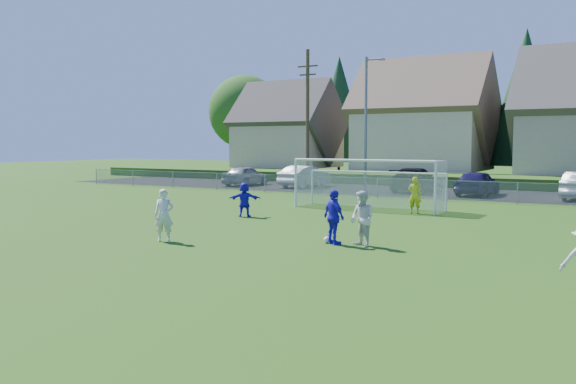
% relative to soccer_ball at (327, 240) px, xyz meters
% --- Properties ---
extents(ground, '(160.00, 160.00, 0.00)m').
position_rel_soccer_ball_xyz_m(ground, '(-2.89, -5.59, -0.11)').
color(ground, '#193D0C').
rests_on(ground, ground).
extents(asphalt_lot, '(60.00, 60.00, 0.00)m').
position_rel_soccer_ball_xyz_m(asphalt_lot, '(-2.89, 21.91, -0.10)').
color(asphalt_lot, black).
rests_on(asphalt_lot, ground).
extents(grass_embankment, '(70.00, 6.00, 0.80)m').
position_rel_soccer_ball_xyz_m(grass_embankment, '(-2.89, 29.41, 0.29)').
color(grass_embankment, '#1E420F').
rests_on(grass_embankment, ground).
extents(soccer_ball, '(0.22, 0.22, 0.22)m').
position_rel_soccer_ball_xyz_m(soccer_ball, '(0.00, 0.00, 0.00)').
color(soccer_ball, white).
rests_on(soccer_ball, ground).
extents(player_white_a, '(0.77, 0.70, 1.76)m').
position_rel_soccer_ball_xyz_m(player_white_a, '(-4.84, -2.45, 0.77)').
color(player_white_a, silver).
rests_on(player_white_a, ground).
extents(player_white_b, '(1.09, 1.02, 1.78)m').
position_rel_soccer_ball_xyz_m(player_white_b, '(1.26, -0.03, 0.78)').
color(player_white_b, silver).
rests_on(player_white_b, ground).
extents(player_blue_a, '(1.12, 0.91, 1.78)m').
position_rel_soccer_ball_xyz_m(player_blue_a, '(0.32, -0.12, 0.78)').
color(player_blue_a, '#2115C6').
rests_on(player_blue_a, ground).
extents(player_blue_b, '(1.46, 1.07, 1.53)m').
position_rel_soccer_ball_xyz_m(player_blue_b, '(-6.44, 4.62, 0.65)').
color(player_blue_b, '#2115C6').
rests_on(player_blue_b, ground).
extents(goalkeeper, '(0.67, 0.48, 1.72)m').
position_rel_soccer_ball_xyz_m(goalkeeper, '(-0.26, 9.57, 0.75)').
color(goalkeeper, '#B3C517').
rests_on(goalkeeper, ground).
extents(car_a, '(1.88, 4.52, 1.53)m').
position_rel_soccer_ball_xyz_m(car_a, '(-17.70, 21.14, 0.66)').
color(car_a, gray).
rests_on(car_a, ground).
extents(car_b, '(2.09, 4.95, 1.59)m').
position_rel_soccer_ball_xyz_m(car_b, '(-12.90, 21.91, 0.68)').
color(car_b, silver).
rests_on(car_b, ground).
extents(car_d, '(2.68, 5.72, 1.62)m').
position_rel_soccer_ball_xyz_m(car_d, '(-4.45, 21.95, 0.70)').
color(car_d, black).
rests_on(car_d, ground).
extents(car_e, '(2.11, 4.70, 1.57)m').
position_rel_soccer_ball_xyz_m(car_e, '(-0.07, 21.00, 0.67)').
color(car_e, '#181240').
rests_on(car_e, ground).
extents(soccer_goal, '(7.42, 1.90, 2.50)m').
position_rel_soccer_ball_xyz_m(soccer_goal, '(-2.89, 10.46, 1.52)').
color(soccer_goal, white).
rests_on(soccer_goal, ground).
extents(chainlink_fence, '(52.06, 0.06, 1.20)m').
position_rel_soccer_ball_xyz_m(chainlink_fence, '(-2.89, 16.41, 0.52)').
color(chainlink_fence, gray).
rests_on(chainlink_fence, ground).
extents(streetlight, '(1.38, 0.18, 9.00)m').
position_rel_soccer_ball_xyz_m(streetlight, '(-7.34, 20.41, 4.73)').
color(streetlight, slate).
rests_on(streetlight, ground).
extents(utility_pole, '(1.60, 0.26, 10.00)m').
position_rel_soccer_ball_xyz_m(utility_pole, '(-12.39, 21.41, 5.04)').
color(utility_pole, '#473321').
rests_on(utility_pole, ground).
extents(houses_row, '(53.90, 11.45, 13.27)m').
position_rel_soccer_ball_xyz_m(houses_row, '(-0.92, 36.87, 7.22)').
color(houses_row, tan).
rests_on(houses_row, ground).
extents(tree_row, '(65.98, 12.36, 13.80)m').
position_rel_soccer_ball_xyz_m(tree_row, '(-1.85, 43.14, 6.80)').
color(tree_row, '#382616').
rests_on(tree_row, ground).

